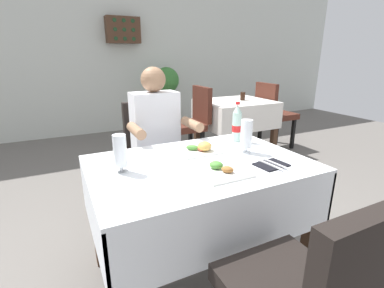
# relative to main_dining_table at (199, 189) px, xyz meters

# --- Properties ---
(back_wall) EXTENTS (11.00, 0.12, 3.20)m
(back_wall) POSITION_rel_main_dining_table_xyz_m (-0.10, 3.88, 1.01)
(back_wall) COLOR silver
(back_wall) RESTS_ON ground
(main_dining_table) EXTENTS (1.22, 0.84, 0.76)m
(main_dining_table) POSITION_rel_main_dining_table_xyz_m (0.00, 0.00, 0.00)
(main_dining_table) COLOR white
(main_dining_table) RESTS_ON ground
(chair_far_diner_seat) EXTENTS (0.44, 0.50, 0.97)m
(chair_far_diner_seat) POSITION_rel_main_dining_table_xyz_m (0.00, 0.81, -0.03)
(chair_far_diner_seat) COLOR black
(chair_far_diner_seat) RESTS_ON ground
(seated_diner_far) EXTENTS (0.50, 0.46, 1.26)m
(seated_diner_far) POSITION_rel_main_dining_table_xyz_m (-0.00, 0.70, 0.12)
(seated_diner_far) COLOR #282D42
(seated_diner_far) RESTS_ON ground
(plate_near_camera) EXTENTS (0.25, 0.25, 0.05)m
(plate_near_camera) POSITION_rel_main_dining_table_xyz_m (0.03, -0.18, 0.18)
(plate_near_camera) COLOR white
(plate_near_camera) RESTS_ON main_dining_table
(plate_far_diner) EXTENTS (0.25, 0.25, 0.07)m
(plate_far_diner) POSITION_rel_main_dining_table_xyz_m (0.08, 0.17, 0.19)
(plate_far_diner) COLOR white
(plate_far_diner) RESTS_ON main_dining_table
(beer_glass_left) EXTENTS (0.07, 0.07, 0.20)m
(beer_glass_left) POSITION_rel_main_dining_table_xyz_m (-0.43, 0.05, 0.28)
(beer_glass_left) COLOR white
(beer_glass_left) RESTS_ON main_dining_table
(beer_glass_middle) EXTENTS (0.07, 0.07, 0.21)m
(beer_glass_middle) POSITION_rel_main_dining_table_xyz_m (0.33, 0.02, 0.28)
(beer_glass_middle) COLOR white
(beer_glass_middle) RESTS_ON main_dining_table
(cola_bottle_primary) EXTENTS (0.06, 0.06, 0.28)m
(cola_bottle_primary) POSITION_rel_main_dining_table_xyz_m (0.42, 0.25, 0.30)
(cola_bottle_primary) COLOR silver
(cola_bottle_primary) RESTS_ON main_dining_table
(napkin_cutlery_set) EXTENTS (0.18, 0.19, 0.01)m
(napkin_cutlery_set) POSITION_rel_main_dining_table_xyz_m (0.33, -0.22, 0.18)
(napkin_cutlery_set) COLOR black
(napkin_cutlery_set) RESTS_ON main_dining_table
(background_dining_table) EXTENTS (0.93, 0.81, 0.76)m
(background_dining_table) POSITION_rel_main_dining_table_xyz_m (1.48, 1.79, -0.02)
(background_dining_table) COLOR white
(background_dining_table) RESTS_ON ground
(background_chair_left) EXTENTS (0.50, 0.44, 0.97)m
(background_chair_left) POSITION_rel_main_dining_table_xyz_m (0.81, 1.79, -0.03)
(background_chair_left) COLOR #4C2319
(background_chair_left) RESTS_ON ground
(background_chair_right) EXTENTS (0.50, 0.44, 0.97)m
(background_chair_right) POSITION_rel_main_dining_table_xyz_m (2.16, 1.79, -0.03)
(background_chair_right) COLOR #4C2319
(background_chair_right) RESTS_ON ground
(background_table_tumbler) EXTENTS (0.06, 0.06, 0.11)m
(background_table_tumbler) POSITION_rel_main_dining_table_xyz_m (1.59, 1.78, 0.23)
(background_table_tumbler) COLOR black
(background_table_tumbler) RESTS_ON background_dining_table
(potted_plant_corner) EXTENTS (0.45, 0.45, 1.15)m
(potted_plant_corner) POSITION_rel_main_dining_table_xyz_m (1.11, 3.39, 0.08)
(potted_plant_corner) COLOR brown
(potted_plant_corner) RESTS_ON ground
(wall_bottle_rack) EXTENTS (0.56, 0.21, 0.42)m
(wall_bottle_rack) POSITION_rel_main_dining_table_xyz_m (0.48, 3.72, 1.16)
(wall_bottle_rack) COLOR #472D1E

